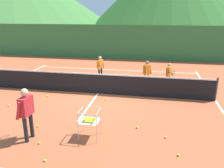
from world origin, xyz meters
The scene contains 20 objects.
ground_plane centered at (0.00, 0.00, 0.00)m, with size 120.00×120.00×0.00m, color #B25633.
line_baseline_far centered at (0.00, 4.71, 0.00)m, with size 10.50×0.08×0.01m, color white.
line_sideline_east centered at (5.25, 0.00, 0.00)m, with size 0.08×10.46×0.01m, color white.
line_service_center centered at (0.00, 0.00, 0.00)m, with size 0.08×5.96×0.01m, color white.
tennis_net centered at (0.00, 0.00, 0.50)m, with size 10.50×0.08×1.05m.
instructor centered at (-1.06, -4.33, 0.97)m, with size 0.43×0.75×1.62m.
student_0 centered at (-0.44, 2.34, 0.80)m, with size 0.42×0.71×1.34m.
student_1 centered at (2.19, 1.53, 0.81)m, with size 0.47×0.50×1.34m.
student_2 centered at (3.30, 1.61, 0.75)m, with size 0.41×0.69×1.24m.
ball_cart centered at (0.71, -3.90, 0.58)m, with size 0.58×0.58×0.90m.
tennis_ball_0 centered at (-0.64, -4.54, 0.03)m, with size 0.07×0.07×0.07m, color yellow.
tennis_ball_1 centered at (-0.10, -5.27, 0.03)m, with size 0.07×0.07×0.07m, color yellow.
tennis_ball_3 centered at (2.09, -3.08, 0.03)m, with size 0.07×0.07×0.07m, color yellow.
tennis_ball_5 centered at (3.00, -3.52, 0.03)m, with size 0.07×0.07×0.07m, color yellow.
tennis_ball_6 centered at (-2.15, -0.86, 0.03)m, with size 0.07×0.07×0.07m, color yellow.
tennis_ball_7 centered at (0.51, -0.77, 0.03)m, with size 0.07×0.07×0.07m, color yellow.
tennis_ball_8 centered at (-1.20, -3.58, 0.03)m, with size 0.07×0.07×0.07m, color yellow.
tennis_ball_9 centered at (-3.22, -2.17, 0.03)m, with size 0.07×0.07×0.07m, color yellow.
tennis_ball_10 centered at (3.30, -4.39, 0.03)m, with size 0.07×0.07×0.07m, color yellow.
windscreen_fence centered at (0.00, 8.51, 1.37)m, with size 23.10×0.08×2.74m, color #33753D.
Camera 1 is at (2.51, -9.87, 3.67)m, focal length 36.55 mm.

